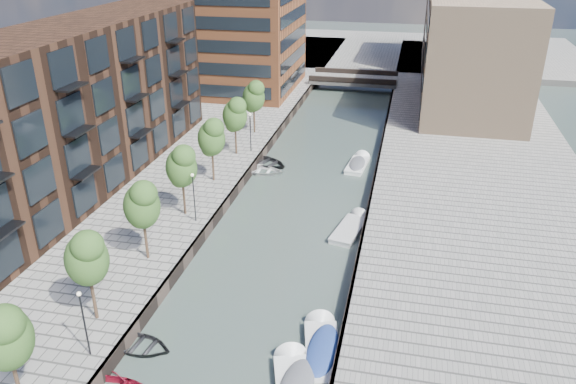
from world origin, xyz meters
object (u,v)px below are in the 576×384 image
(tree_4, at_px, (211,136))
(sloop_4, at_px, (266,165))
(bridge, at_px, (354,79))
(tree_6, at_px, (254,96))
(tree_1, at_px, (86,256))
(motorboat_4, at_px, (358,164))
(sloop_1, at_px, (140,348))
(tree_5, at_px, (235,114))
(motorboat_3, at_px, (322,347))
(tree_2, at_px, (141,203))
(tree_3, at_px, (181,165))
(sloop_3, at_px, (261,173))
(motorboat_2, at_px, (352,228))
(car, at_px, (432,90))
(tree_0, at_px, (5,335))

(tree_4, height_order, sloop_4, tree_4)
(bridge, relative_size, tree_6, 2.18)
(tree_1, height_order, tree_4, same)
(bridge, xyz_separation_m, sloop_4, (-5.38, -32.97, -1.39))
(motorboat_4, bearing_deg, tree_4, -144.84)
(motorboat_4, bearing_deg, sloop_1, -107.09)
(tree_5, height_order, motorboat_3, tree_5)
(tree_2, xyz_separation_m, tree_3, (0.00, 7.00, 0.00))
(tree_2, height_order, tree_3, same)
(sloop_1, xyz_separation_m, sloop_3, (0.10, 26.79, 0.00))
(tree_5, bearing_deg, motorboat_2, -41.16)
(motorboat_4, distance_m, car, 27.73)
(sloop_3, relative_size, motorboat_3, 0.79)
(tree_4, bearing_deg, tree_2, -90.00)
(sloop_3, xyz_separation_m, car, (16.91, 30.59, 1.63))
(tree_1, height_order, sloop_4, tree_1)
(bridge, relative_size, tree_0, 2.18)
(tree_1, relative_size, sloop_1, 1.47)
(bridge, xyz_separation_m, tree_4, (-8.50, -40.00, 3.92))
(car, bearing_deg, motorboat_4, -87.10)
(tree_4, height_order, sloop_3, tree_4)
(tree_1, relative_size, tree_6, 1.00)
(tree_5, height_order, car, tree_5)
(tree_2, height_order, sloop_4, tree_2)
(motorboat_2, bearing_deg, sloop_1, -121.30)
(tree_0, bearing_deg, sloop_4, 84.90)
(tree_2, xyz_separation_m, motorboat_3, (13.54, -5.75, -5.08))
(tree_5, xyz_separation_m, motorboat_4, (12.55, 1.84, -5.10))
(tree_4, xyz_separation_m, motorboat_2, (13.50, -4.80, -5.21))
(sloop_4, bearing_deg, bridge, 14.34)
(sloop_1, distance_m, motorboat_3, 10.66)
(motorboat_4, bearing_deg, car, 74.15)
(tree_1, xyz_separation_m, motorboat_3, (13.54, 1.25, -5.08))
(motorboat_4, bearing_deg, tree_6, 157.64)
(tree_4, bearing_deg, tree_5, 90.00)
(tree_1, bearing_deg, tree_4, 90.00)
(tree_0, xyz_separation_m, tree_5, (0.00, 35.00, 0.00))
(tree_0, distance_m, tree_3, 21.00)
(tree_1, relative_size, sloop_3, 1.28)
(sloop_1, relative_size, sloop_3, 0.87)
(sloop_4, bearing_deg, car, -7.24)
(tree_0, distance_m, motorboat_4, 39.25)
(tree_3, relative_size, sloop_1, 1.47)
(tree_3, xyz_separation_m, car, (20.11, 42.48, -3.68))
(tree_1, distance_m, motorboat_3, 14.51)
(tree_0, xyz_separation_m, tree_1, (0.00, 7.00, 0.00))
(tree_0, xyz_separation_m, tree_3, (0.00, 21.00, 0.00))
(motorboat_2, bearing_deg, sloop_4, 131.24)
(tree_6, bearing_deg, tree_2, -90.00)
(tree_4, distance_m, car, 40.95)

